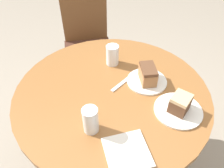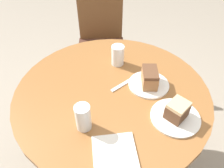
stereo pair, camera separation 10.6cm
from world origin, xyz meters
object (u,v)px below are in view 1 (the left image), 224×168
object	(u,v)px
glass_water	(112,56)
glass_lemonade	(91,121)
cake_slice_near	(148,74)
cake_slice_far	(180,103)
chair	(88,43)
plate_near	(147,81)
plate_far	(178,110)

from	to	relation	value
glass_water	glass_lemonade	bearing A→B (deg)	-109.25
cake_slice_near	cake_slice_far	bearing A→B (deg)	-67.40
cake_slice_far	chair	bearing A→B (deg)	109.05
plate_near	cake_slice_near	size ratio (longest dim) A/B	1.75
cake_slice_far	glass_water	distance (m)	0.46
plate_far	glass_lemonade	distance (m)	0.40
glass_lemonade	chair	bearing A→B (deg)	88.32
plate_far	glass_lemonade	size ratio (longest dim) A/B	1.78
cake_slice_far	glass_water	xyz separation A→B (m)	(-0.24, 0.40, 0.00)
chair	plate_near	distance (m)	0.92
chair	glass_water	distance (m)	0.74
chair	glass_water	xyz separation A→B (m)	(0.12, -0.66, 0.31)
glass_lemonade	glass_water	distance (m)	0.46
glass_lemonade	glass_water	xyz separation A→B (m)	(0.15, 0.44, -0.00)
chair	cake_slice_near	size ratio (longest dim) A/B	7.87
glass_lemonade	cake_slice_far	bearing A→B (deg)	6.15
cake_slice_near	cake_slice_far	distance (m)	0.23
plate_near	glass_water	bearing A→B (deg)	129.96
chair	glass_lemonade	world-z (taller)	chair
chair	glass_lemonade	bearing A→B (deg)	-93.83
cake_slice_far	glass_lemonade	xyz separation A→B (m)	(-0.40, -0.04, 0.00)
plate_far	cake_slice_far	bearing A→B (deg)	0.00
chair	plate_near	bearing A→B (deg)	-74.02
chair	plate_far	xyz separation A→B (m)	(0.36, -1.05, 0.26)
chair	cake_slice_near	bearing A→B (deg)	-74.02
chair	glass_lemonade	xyz separation A→B (m)	(-0.03, -1.09, 0.31)
cake_slice_far	cake_slice_near	bearing A→B (deg)	112.60
plate_far	glass_lemonade	world-z (taller)	glass_lemonade
cake_slice_near	glass_water	world-z (taller)	glass_water
plate_near	glass_lemonade	size ratio (longest dim) A/B	1.69
plate_far	glass_water	distance (m)	0.47
plate_near	cake_slice_far	bearing A→B (deg)	-67.40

